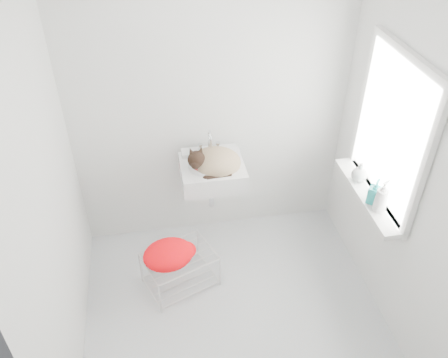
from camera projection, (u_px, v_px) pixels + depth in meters
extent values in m
cube|color=silver|center=(233.00, 310.00, 3.56)|extent=(2.20, 2.00, 0.02)
cube|color=silver|center=(211.00, 102.00, 3.59)|extent=(2.20, 0.02, 2.50)
cube|color=silver|center=(406.00, 162.00, 2.95)|extent=(0.02, 2.00, 2.50)
cube|color=silver|center=(46.00, 200.00, 2.65)|extent=(0.02, 2.00, 2.50)
cube|color=white|center=(393.00, 132.00, 3.05)|extent=(0.01, 0.80, 1.00)
cube|color=white|center=(391.00, 132.00, 3.04)|extent=(0.04, 0.90, 1.10)
cube|color=white|center=(367.00, 195.00, 3.35)|extent=(0.16, 0.88, 0.04)
cube|color=white|center=(212.00, 164.00, 3.62)|extent=(0.49, 0.43, 0.20)
ellipsoid|color=tan|center=(216.00, 162.00, 3.60)|extent=(0.42, 0.38, 0.19)
sphere|color=black|center=(198.00, 159.00, 3.47)|extent=(0.16, 0.16, 0.14)
torus|color=red|center=(200.00, 163.00, 3.50)|extent=(0.14, 0.14, 0.05)
cube|color=silver|center=(180.00, 270.00, 3.68)|extent=(0.61, 0.53, 0.31)
ellipsoid|color=#FF0F00|center=(169.00, 259.00, 3.51)|extent=(0.43, 0.35, 0.16)
imported|color=white|center=(378.00, 210.00, 3.18)|extent=(0.11, 0.11, 0.20)
imported|color=teal|center=(373.00, 202.00, 3.26)|extent=(0.12, 0.12, 0.18)
imported|color=silver|center=(358.00, 180.00, 3.46)|extent=(0.14, 0.14, 0.15)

